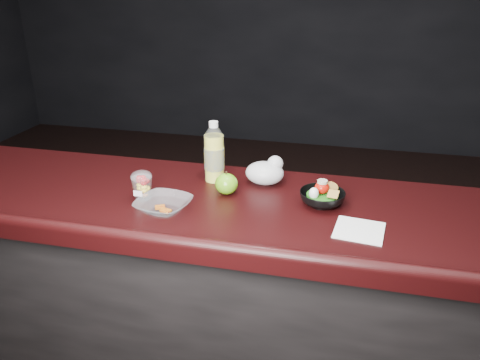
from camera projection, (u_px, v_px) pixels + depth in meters
name	position (u px, v px, depth m)	size (l,w,h in m)	color
counter	(214.00, 307.00, 1.98)	(4.06, 0.71, 1.02)	black
lemonade_bottle	(214.00, 156.00, 1.91)	(0.08, 0.08, 0.25)	yellow
fruit_cup	(142.00, 185.00, 1.77)	(0.08, 0.08, 0.12)	white
green_apple	(226.00, 184.00, 1.82)	(0.09, 0.09, 0.09)	#499010
plastic_bag	(266.00, 172.00, 1.90)	(0.16, 0.13, 0.12)	silver
snack_bowl	(322.00, 197.00, 1.73)	(0.22, 0.22, 0.09)	black
takeout_bowl	(164.00, 205.00, 1.69)	(0.22, 0.22, 0.05)	silver
paper_napkin	(359.00, 230.00, 1.56)	(0.16, 0.16, 0.00)	white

